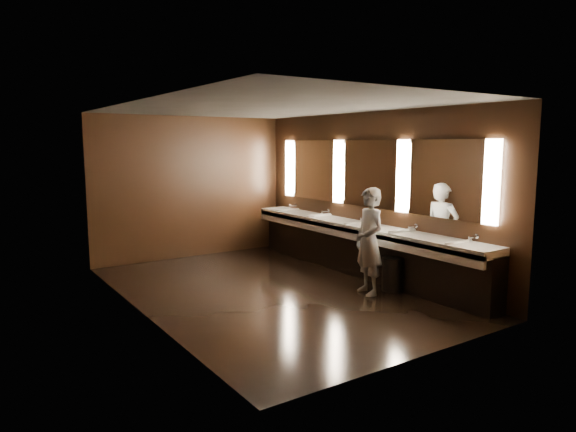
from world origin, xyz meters
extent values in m
plane|color=black|center=(0.00, 0.00, 0.00)|extent=(6.00, 6.00, 0.00)
cube|color=#2D2D2B|center=(0.00, 0.00, 2.80)|extent=(4.00, 6.00, 0.02)
cube|color=black|center=(0.00, 3.00, 1.40)|extent=(4.00, 0.02, 2.80)
cube|color=black|center=(0.00, -3.00, 1.40)|extent=(4.00, 0.02, 2.80)
cube|color=black|center=(-2.00, 0.00, 1.40)|extent=(0.02, 6.00, 2.80)
cube|color=black|center=(2.00, 0.00, 1.40)|extent=(0.02, 6.00, 2.80)
cube|color=black|center=(1.82, 0.00, 0.40)|extent=(0.36, 5.40, 0.81)
cube|color=silver|center=(1.73, 0.00, 0.85)|extent=(0.55, 5.40, 0.12)
cube|color=silver|center=(1.48, 0.00, 0.77)|extent=(0.06, 5.40, 0.18)
cylinder|color=silver|center=(1.91, -2.20, 0.99)|extent=(0.18, 0.04, 0.04)
cylinder|color=silver|center=(1.91, -1.10, 0.99)|extent=(0.18, 0.04, 0.04)
cylinder|color=silver|center=(1.91, 0.00, 0.99)|extent=(0.18, 0.04, 0.04)
cylinder|color=silver|center=(1.91, 1.10, 0.99)|extent=(0.18, 0.04, 0.04)
cylinder|color=silver|center=(1.91, 2.20, 0.99)|extent=(0.18, 0.04, 0.04)
cube|color=#FEE6C6|center=(1.97, -2.40, 1.75)|extent=(0.06, 0.22, 1.15)
cube|color=white|center=(1.99, -1.60, 1.75)|extent=(0.03, 1.32, 1.15)
cube|color=#FEE6C6|center=(1.97, -0.80, 1.75)|extent=(0.06, 0.23, 1.15)
cube|color=white|center=(1.99, 0.00, 1.75)|extent=(0.03, 1.32, 1.15)
cube|color=#FEE6C6|center=(1.97, 0.80, 1.75)|extent=(0.06, 0.23, 1.15)
cube|color=white|center=(1.99, 1.60, 1.75)|extent=(0.03, 1.32, 1.15)
cube|color=#FEE6C6|center=(1.97, 2.40, 1.75)|extent=(0.06, 0.22, 1.15)
imported|color=#809DBF|center=(1.15, -0.94, 0.81)|extent=(0.50, 0.66, 1.62)
cylinder|color=black|center=(1.58, -1.03, 0.26)|extent=(0.39, 0.39, 0.53)
camera|label=1|loc=(-4.09, -6.54, 2.26)|focal=32.00mm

